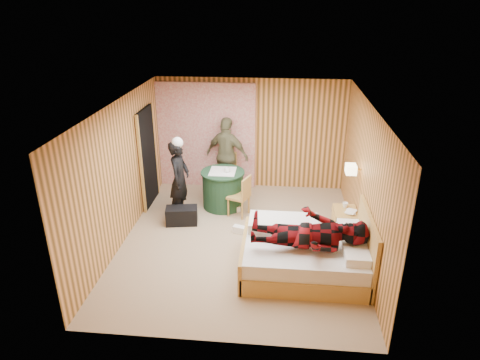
# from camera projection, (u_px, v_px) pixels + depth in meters

# --- Properties ---
(floor) EXTENTS (4.20, 5.00, 0.01)m
(floor) POSITION_uv_depth(u_px,v_px,m) (240.00, 240.00, 7.80)
(floor) COLOR tan
(floor) RESTS_ON ground
(ceiling) EXTENTS (4.20, 5.00, 0.01)m
(ceiling) POSITION_uv_depth(u_px,v_px,m) (240.00, 105.00, 6.81)
(ceiling) COLOR silver
(ceiling) RESTS_ON wall_back
(wall_back) EXTENTS (4.20, 0.02, 2.50)m
(wall_back) POSITION_uv_depth(u_px,v_px,m) (251.00, 134.00, 9.59)
(wall_back) COLOR #F5A45E
(wall_back) RESTS_ON floor
(wall_left) EXTENTS (0.02, 5.00, 2.50)m
(wall_left) POSITION_uv_depth(u_px,v_px,m) (121.00, 173.00, 7.49)
(wall_left) COLOR #F5A45E
(wall_left) RESTS_ON floor
(wall_right) EXTENTS (0.02, 5.00, 2.50)m
(wall_right) POSITION_uv_depth(u_px,v_px,m) (365.00, 182.00, 7.11)
(wall_right) COLOR #F5A45E
(wall_right) RESTS_ON floor
(curtain) EXTENTS (2.20, 0.08, 2.40)m
(curtain) POSITION_uv_depth(u_px,v_px,m) (206.00, 136.00, 9.63)
(curtain) COLOR silver
(curtain) RESTS_ON floor
(doorway) EXTENTS (0.06, 0.90, 2.05)m
(doorway) POSITION_uv_depth(u_px,v_px,m) (148.00, 157.00, 8.85)
(doorway) COLOR black
(doorway) RESTS_ON floor
(wall_lamp) EXTENTS (0.26, 0.24, 0.16)m
(wall_lamp) POSITION_uv_depth(u_px,v_px,m) (351.00, 169.00, 7.52)
(wall_lamp) COLOR gold
(wall_lamp) RESTS_ON wall_right
(bed) EXTENTS (1.97, 1.53, 1.05)m
(bed) POSITION_uv_depth(u_px,v_px,m) (305.00, 254.00, 6.85)
(bed) COLOR tan
(bed) RESTS_ON floor
(nightstand) EXTENTS (0.43, 0.59, 0.57)m
(nightstand) POSITION_uv_depth(u_px,v_px,m) (344.00, 224.00, 7.76)
(nightstand) COLOR tan
(nightstand) RESTS_ON floor
(round_table) EXTENTS (0.90, 0.90, 0.80)m
(round_table) POSITION_uv_depth(u_px,v_px,m) (223.00, 189.00, 8.91)
(round_table) COLOR #21482C
(round_table) RESTS_ON floor
(chair_far) EXTENTS (0.43, 0.43, 0.93)m
(chair_far) POSITION_uv_depth(u_px,v_px,m) (227.00, 170.00, 9.51)
(chair_far) COLOR tan
(chair_far) RESTS_ON floor
(chair_near) EXTENTS (0.49, 0.49, 0.85)m
(chair_near) POSITION_uv_depth(u_px,v_px,m) (242.00, 193.00, 8.50)
(chair_near) COLOR tan
(chair_near) RESTS_ON floor
(duffel_bag) EXTENTS (0.65, 0.41, 0.34)m
(duffel_bag) POSITION_uv_depth(u_px,v_px,m) (182.00, 216.00, 8.32)
(duffel_bag) COLOR black
(duffel_bag) RESTS_ON floor
(sneaker_left) EXTENTS (0.30, 0.20, 0.12)m
(sneaker_left) POSITION_uv_depth(u_px,v_px,m) (233.00, 209.00, 8.81)
(sneaker_left) COLOR white
(sneaker_left) RESTS_ON floor
(sneaker_right) EXTENTS (0.32, 0.20, 0.13)m
(sneaker_right) POSITION_uv_depth(u_px,v_px,m) (241.00, 230.00, 8.02)
(sneaker_right) COLOR white
(sneaker_right) RESTS_ON floor
(woman_standing) EXTENTS (0.45, 0.62, 1.57)m
(woman_standing) POSITION_uv_depth(u_px,v_px,m) (180.00, 179.00, 8.40)
(woman_standing) COLOR black
(woman_standing) RESTS_ON floor
(man_at_table) EXTENTS (1.09, 0.75, 1.72)m
(man_at_table) POSITION_uv_depth(u_px,v_px,m) (227.00, 156.00, 9.42)
(man_at_table) COLOR #6F6D4A
(man_at_table) RESTS_ON floor
(man_on_bed) EXTENTS (0.86, 0.67, 1.77)m
(man_on_bed) POSITION_uv_depth(u_px,v_px,m) (310.00, 225.00, 6.38)
(man_on_bed) COLOR maroon
(man_on_bed) RESTS_ON bed
(book_lower) EXTENTS (0.20, 0.25, 0.02)m
(book_lower) POSITION_uv_depth(u_px,v_px,m) (346.00, 211.00, 7.61)
(book_lower) COLOR white
(book_lower) RESTS_ON nightstand
(book_upper) EXTENTS (0.25, 0.28, 0.02)m
(book_upper) POSITION_uv_depth(u_px,v_px,m) (346.00, 210.00, 7.60)
(book_upper) COLOR white
(book_upper) RESTS_ON nightstand
(cup_nightstand) EXTENTS (0.11, 0.11, 0.09)m
(cup_nightstand) POSITION_uv_depth(u_px,v_px,m) (345.00, 205.00, 7.76)
(cup_nightstand) COLOR white
(cup_nightstand) RESTS_ON nightstand
(cup_table) EXTENTS (0.12, 0.12, 0.10)m
(cup_table) POSITION_uv_depth(u_px,v_px,m) (227.00, 170.00, 8.68)
(cup_table) COLOR white
(cup_table) RESTS_ON round_table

